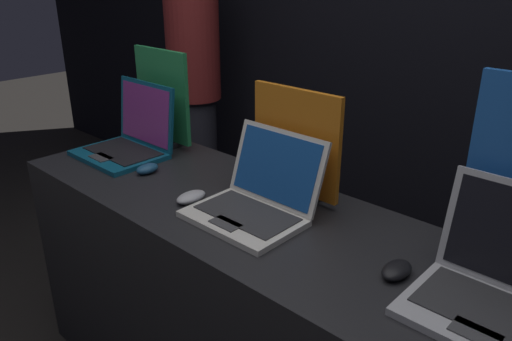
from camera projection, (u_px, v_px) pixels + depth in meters
The scene contains 11 objects.
wall_back at pixel (452, 22), 2.42m from camera, with size 8.00×0.05×2.80m.
display_counter at pixel (255, 321), 1.83m from camera, with size 2.02×0.63×0.90m.
laptop_front at pixel (130, 138), 2.14m from camera, with size 0.37×0.32×0.30m.
mouse_front at pixel (147, 169), 1.96m from camera, with size 0.06×0.10×0.04m.
promo_stand_front at pixel (163, 100), 2.22m from camera, with size 0.34×0.07×0.43m.
laptop_middle at pixel (256, 198), 1.62m from camera, with size 0.36×0.34×0.26m.
mouse_middle at pixel (191, 197), 1.73m from camera, with size 0.07×0.12×0.03m.
promo_stand_middle at pixel (295, 147), 1.70m from camera, with size 0.36×0.07×0.39m.
laptop_back at pixel (502, 287), 1.16m from camera, with size 0.37×0.33×0.29m.
mouse_back at pixel (397, 270), 1.31m from camera, with size 0.07×0.11×0.03m.
person_bystander at pixel (195, 87), 3.22m from camera, with size 0.34×0.34×1.78m.
Camera 1 is at (1.01, -0.77, 1.66)m, focal length 35.00 mm.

